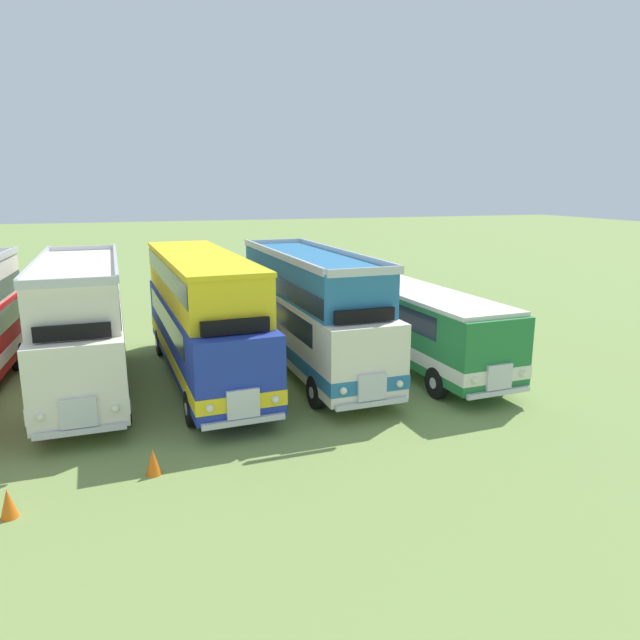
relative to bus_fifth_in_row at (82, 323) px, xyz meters
name	(u,v)px	position (x,y,z in m)	size (l,w,h in m)	color
ground_plane	(23,400)	(-1.97, -0.38, -2.36)	(200.00, 200.00, 0.00)	#7A934C
bus_fifth_in_row	(82,323)	(0.00, 0.00, 0.00)	(2.80, 10.08, 4.52)	silver
bus_sixth_in_row	(202,311)	(3.95, -0.01, 0.12)	(3.20, 11.47, 4.49)	#1E339E
bus_seventh_in_row	(309,308)	(7.90, -0.04, 0.01)	(2.91, 11.07, 4.52)	silver
bus_eighth_in_row	(408,318)	(11.86, -0.33, -0.60)	(3.14, 11.37, 2.99)	#237538
cone_near_end	(8,503)	(-1.10, -7.90, -2.03)	(0.36, 0.36, 0.65)	orange
cone_mid_row	(153,462)	(1.86, -6.91, -2.02)	(0.36, 0.36, 0.67)	orange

